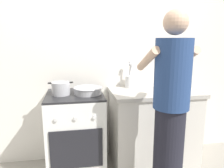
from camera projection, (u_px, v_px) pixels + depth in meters
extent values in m
cube|color=silver|center=(118.00, 58.00, 2.63)|extent=(3.20, 0.10, 2.50)
cube|color=silver|center=(153.00, 129.00, 2.52)|extent=(0.96, 0.56, 0.86)
cube|color=#B7B2A8|center=(155.00, 92.00, 2.43)|extent=(1.00, 0.60, 0.04)
cube|color=white|center=(76.00, 134.00, 2.36)|extent=(0.60, 0.60, 0.88)
cube|color=#232326|center=(75.00, 95.00, 2.27)|extent=(0.60, 0.60, 0.02)
cube|color=black|center=(77.00, 149.00, 2.07)|extent=(0.51, 0.01, 0.40)
cylinder|color=silver|center=(56.00, 120.00, 1.97)|extent=(0.04, 0.01, 0.04)
cylinder|color=silver|center=(76.00, 119.00, 2.00)|extent=(0.04, 0.01, 0.04)
cylinder|color=silver|center=(95.00, 117.00, 2.03)|extent=(0.04, 0.01, 0.04)
cylinder|color=#B2B2B7|center=(61.00, 88.00, 2.23)|extent=(0.19, 0.19, 0.13)
cube|color=black|center=(50.00, 83.00, 2.20)|extent=(0.04, 0.02, 0.01)
cube|color=black|center=(71.00, 82.00, 2.23)|extent=(0.04, 0.02, 0.01)
cylinder|color=#B7B7BC|center=(88.00, 91.00, 2.26)|extent=(0.29, 0.29, 0.07)
torus|color=#B7B7BC|center=(88.00, 88.00, 2.26)|extent=(0.30, 0.30, 0.01)
cylinder|color=silver|center=(129.00, 82.00, 2.57)|extent=(0.10, 0.10, 0.14)
cylinder|color=silver|center=(129.00, 75.00, 2.56)|extent=(0.06, 0.02, 0.28)
sphere|color=silver|center=(130.00, 62.00, 2.53)|extent=(0.03, 0.03, 0.03)
cylinder|color=silver|center=(130.00, 75.00, 2.56)|extent=(0.05, 0.04, 0.25)
sphere|color=silver|center=(130.00, 64.00, 2.54)|extent=(0.03, 0.03, 0.03)
cylinder|color=white|center=(129.00, 75.00, 2.58)|extent=(0.03, 0.01, 0.25)
sphere|color=white|center=(130.00, 64.00, 2.55)|extent=(0.03, 0.03, 0.03)
cylinder|color=silver|center=(165.00, 88.00, 2.37)|extent=(0.04, 0.04, 0.07)
cylinder|color=red|center=(165.00, 84.00, 2.36)|extent=(0.04, 0.04, 0.02)
cylinder|color=gold|center=(172.00, 81.00, 2.45)|extent=(0.06, 0.06, 0.21)
cylinder|color=gold|center=(173.00, 70.00, 2.42)|extent=(0.03, 0.03, 0.04)
cylinder|color=black|center=(173.00, 68.00, 2.42)|extent=(0.03, 0.03, 0.02)
cylinder|color=black|center=(168.00, 156.00, 1.89)|extent=(0.26, 0.26, 0.90)
cylinder|color=navy|center=(173.00, 74.00, 1.74)|extent=(0.30, 0.30, 0.58)
sphere|color=#D3AA8C|center=(176.00, 22.00, 1.66)|extent=(0.20, 0.20, 0.20)
cylinder|color=#D3AA8C|center=(148.00, 59.00, 1.83)|extent=(0.07, 0.41, 0.24)
cylinder|color=#D3AA8C|center=(184.00, 59.00, 1.89)|extent=(0.07, 0.41, 0.24)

